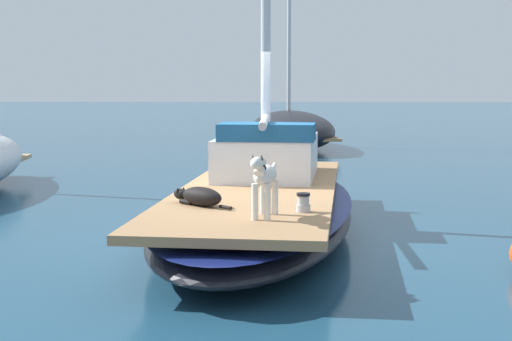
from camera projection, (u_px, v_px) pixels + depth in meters
The scene contains 8 objects.
ground_plane at pixel (258, 235), 10.25m from camera, with size 120.00×120.00×0.00m, color navy.
sailboat_main at pixel (258, 211), 10.21m from camera, with size 3.17×7.44×0.66m.
cabin_house at pixel (268, 154), 11.22m from camera, with size 1.60×2.34×0.84m.
dog_white at pixel (264, 178), 7.87m from camera, with size 0.33×0.93×0.70m.
dog_black at pixel (200, 196), 8.69m from camera, with size 0.76×0.70×0.22m.
deck_winch at pixel (303, 203), 8.27m from camera, with size 0.16×0.16×0.21m.
coiled_rope at pixel (203, 196), 9.25m from camera, with size 0.32×0.32×0.04m, color beige.
moored_boat_far_astern at pixel (292, 129), 23.09m from camera, with size 3.23×6.26×8.42m.
Camera 1 is at (0.27, -10.06, 2.11)m, focal length 52.96 mm.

